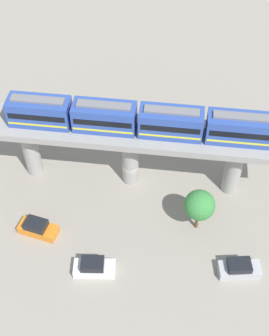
# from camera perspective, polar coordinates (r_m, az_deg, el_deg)

# --- Properties ---
(ground_plane) EXTENTS (120.00, 120.00, 0.00)m
(ground_plane) POSITION_cam_1_polar(r_m,az_deg,el_deg) (55.06, -0.51, -1.35)
(ground_plane) COLOR gray
(viaduct) EXTENTS (5.20, 35.80, 8.06)m
(viaduct) POSITION_cam_1_polar(r_m,az_deg,el_deg) (50.45, -0.55, 3.27)
(viaduct) COLOR #999691
(viaduct) RESTS_ON ground
(train) EXTENTS (2.64, 27.45, 3.24)m
(train) POSITION_cam_1_polar(r_m,az_deg,el_deg) (48.09, 0.37, 5.99)
(train) COLOR #2D4CA5
(train) RESTS_ON viaduct
(parked_car_white) EXTENTS (2.23, 4.36, 1.76)m
(parked_car_white) POSITION_cam_1_polar(r_m,az_deg,el_deg) (47.52, -5.03, -12.12)
(parked_car_white) COLOR white
(parked_car_white) RESTS_ON ground
(parked_car_orange) EXTENTS (2.59, 4.47, 1.76)m
(parked_car_orange) POSITION_cam_1_polar(r_m,az_deg,el_deg) (50.93, -11.87, -7.28)
(parked_car_orange) COLOR orange
(parked_car_orange) RESTS_ON ground
(parked_car_silver) EXTENTS (2.48, 4.44, 1.76)m
(parked_car_silver) POSITION_cam_1_polar(r_m,az_deg,el_deg) (48.43, 12.84, -12.03)
(parked_car_silver) COLOR #B2B5BA
(parked_car_silver) RESTS_ON ground
(tree_near_viaduct) EXTENTS (3.28, 3.28, 5.52)m
(tree_near_viaduct) POSITION_cam_1_polar(r_m,az_deg,el_deg) (48.22, 8.04, -4.58)
(tree_near_viaduct) COLOR brown
(tree_near_viaduct) RESTS_ON ground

